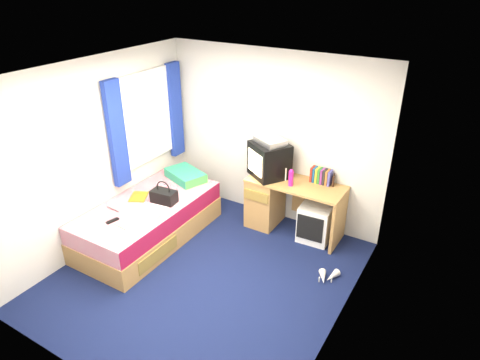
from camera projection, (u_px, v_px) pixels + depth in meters
The scene contains 20 objects.
ground at pixel (205, 275), 5.13m from camera, with size 3.40×3.40×0.00m, color #0C1438.
room_shell at pixel (200, 165), 4.48m from camera, with size 3.40×3.40×3.40m.
bed at pixel (149, 221), 5.72m from camera, with size 1.01×2.00×0.54m.
pillow at pixel (185, 175), 6.19m from camera, with size 0.58×0.37×0.13m, color teal.
desk at pixel (277, 200), 5.94m from camera, with size 1.30×0.55×0.75m.
storage_cube at pixel (316, 222), 5.71m from camera, with size 0.41×0.41×0.51m, color white.
crt_tv at pixel (269, 160), 5.74m from camera, with size 0.63×0.62×0.47m.
vcr at pixel (270, 141), 5.62m from camera, with size 0.40×0.29×0.08m, color silver.
book_row at pixel (321, 176), 5.62m from camera, with size 0.27×0.13×0.20m.
picture_frame at pixel (334, 180), 5.57m from camera, with size 0.02×0.12×0.14m, color black.
pink_water_bottle at pixel (291, 178), 5.54m from camera, with size 0.07×0.07×0.21m, color #CE1D89.
aerosol_can at pixel (285, 174), 5.69m from camera, with size 0.05×0.05×0.18m, color white.
handbag at pixel (164, 196), 5.58m from camera, with size 0.35×0.22×0.31m.
towel at pixel (151, 214), 5.26m from camera, with size 0.33×0.27×0.11m, color silver.
magazine at pixel (139, 197), 5.74m from camera, with size 0.21×0.28×0.01m, color yellow.
water_bottle at pixel (115, 207), 5.44m from camera, with size 0.07×0.07×0.20m, color silver.
colour_swatch_fan at pixel (121, 226), 5.10m from camera, with size 0.22×0.06×0.01m, color orange.
remote_control at pixel (112, 221), 5.19m from camera, with size 0.05×0.16×0.02m, color black.
window_assembly at pixel (147, 120), 5.89m from camera, with size 0.11×1.42×1.40m.
white_heels at pixel (328, 277), 5.04m from camera, with size 0.24×0.31×0.09m.
Camera 1 is at (2.45, -3.27, 3.33)m, focal length 32.00 mm.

